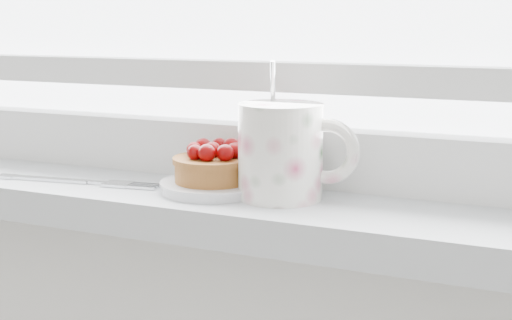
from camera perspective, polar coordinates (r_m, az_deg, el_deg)
The scene contains 4 objects.
saucer at distance 0.84m, azimuth -3.46°, elevation -2.11°, with size 0.12×0.12×0.01m, color silver.
raspberry_tart at distance 0.83m, azimuth -3.45°, elevation -0.30°, with size 0.09×0.09×0.05m.
floral_mug at distance 0.79m, azimuth 2.23°, elevation 0.86°, with size 0.14×0.11×0.15m.
fork at distance 0.91m, azimuth -14.27°, elevation -1.64°, with size 0.22×0.05×0.00m.
Camera 1 is at (0.35, 1.17, 1.14)m, focal length 50.00 mm.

